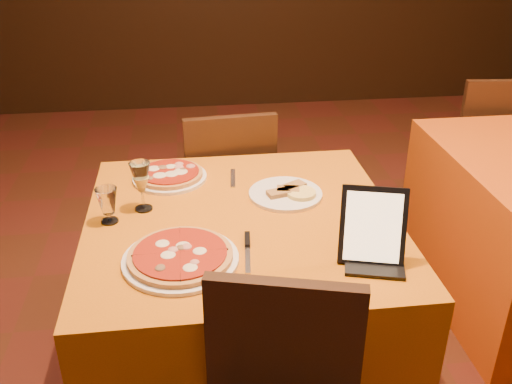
{
  "coord_description": "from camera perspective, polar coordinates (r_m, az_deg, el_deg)",
  "views": [
    {
      "loc": [
        -0.28,
        -1.7,
        1.77
      ],
      "look_at": [
        -0.06,
        0.03,
        0.86
      ],
      "focal_mm": 40.0,
      "sensor_mm": 36.0,
      "label": 1
    }
  ],
  "objects": [
    {
      "name": "floor",
      "position": [
        2.47,
        1.5,
        -18.44
      ],
      "size": [
        6.0,
        7.0,
        0.01
      ],
      "primitive_type": "cube",
      "color": "#5E2D19",
      "rests_on": "ground"
    },
    {
      "name": "main_table",
      "position": [
        2.24,
        -1.36,
        -10.91
      ],
      "size": [
        1.1,
        1.1,
        0.75
      ],
      "primitive_type": "cube",
      "color": "#C56A0C",
      "rests_on": "floor"
    },
    {
      "name": "chair_main_far",
      "position": [
        2.87,
        -3.04,
        0.25
      ],
      "size": [
        0.43,
        0.43,
        0.91
      ],
      "primitive_type": null,
      "rotation": [
        0.0,
        0.0,
        3.23
      ],
      "color": "black",
      "rests_on": "floor"
    },
    {
      "name": "chair_side_far",
      "position": [
        3.62,
        21.31,
        4.29
      ],
      "size": [
        0.5,
        0.5,
        0.91
      ],
      "primitive_type": null,
      "rotation": [
        0.0,
        0.0,
        3.04
      ],
      "color": "black",
      "rests_on": "floor"
    },
    {
      "name": "pizza_near",
      "position": [
        1.8,
        -7.56,
        -6.5
      ],
      "size": [
        0.37,
        0.37,
        0.03
      ],
      "rotation": [
        0.0,
        0.0,
        -0.36
      ],
      "color": "white",
      "rests_on": "main_table"
    },
    {
      "name": "pizza_far",
      "position": [
        2.33,
        -8.64,
        1.64
      ],
      "size": [
        0.3,
        0.3,
        0.03
      ],
      "rotation": [
        0.0,
        0.0,
        -0.41
      ],
      "color": "white",
      "rests_on": "main_table"
    },
    {
      "name": "cutlet_dish",
      "position": [
        2.18,
        2.97,
        -0.05
      ],
      "size": [
        0.28,
        0.28,
        0.03
      ],
      "rotation": [
        0.0,
        0.0,
        -0.17
      ],
      "color": "white",
      "rests_on": "main_table"
    },
    {
      "name": "wine_glass",
      "position": [
        2.08,
        -11.38,
        0.58
      ],
      "size": [
        0.07,
        0.07,
        0.19
      ],
      "primitive_type": null,
      "rotation": [
        0.0,
        0.0,
        0.08
      ],
      "color": "#E3DF81",
      "rests_on": "main_table"
    },
    {
      "name": "water_glass",
      "position": [
        2.04,
        -14.6,
        -1.32
      ],
      "size": [
        0.06,
        0.06,
        0.13
      ],
      "primitive_type": null,
      "rotation": [
        0.0,
        0.0,
        0.01
      ],
      "color": "white",
      "rests_on": "main_table"
    },
    {
      "name": "tablet",
      "position": [
        1.78,
        11.61,
        -3.33
      ],
      "size": [
        0.22,
        0.15,
        0.24
      ],
      "primitive_type": "cube",
      "rotation": [
        -0.35,
        0.0,
        -0.27
      ],
      "color": "black",
      "rests_on": "main_table"
    },
    {
      "name": "knife",
      "position": [
        1.82,
        -0.84,
        -6.35
      ],
      "size": [
        0.04,
        0.2,
        0.01
      ],
      "primitive_type": "cube",
      "rotation": [
        0.0,
        0.0,
        1.47
      ],
      "color": "silver",
      "rests_on": "main_table"
    },
    {
      "name": "fork_near",
      "position": [
        1.87,
        -12.08,
        -6.09
      ],
      "size": [
        0.06,
        0.17,
        0.01
      ],
      "primitive_type": "cube",
      "rotation": [
        0.0,
        0.0,
        1.32
      ],
      "color": "silver",
      "rests_on": "main_table"
    },
    {
      "name": "fork_far",
      "position": [
        2.31,
        -2.32,
        1.39
      ],
      "size": [
        0.03,
        0.17,
        0.01
      ],
      "primitive_type": "cube",
      "rotation": [
        0.0,
        0.0,
        1.48
      ],
      "color": "silver",
      "rests_on": "main_table"
    }
  ]
}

